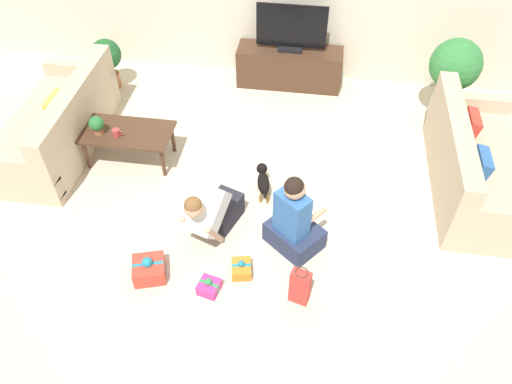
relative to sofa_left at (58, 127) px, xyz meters
The scene contains 17 objects.
ground_plane 2.49m from the sofa_left, 13.72° to the right, with size 16.00×16.00×0.00m, color beige.
sofa_left is the anchor object (origin of this frame).
sofa_right 4.80m from the sofa_left, ahead, with size 0.90×1.97×0.86m.
coffee_table 0.92m from the sofa_left, ahead, with size 1.03×0.56×0.42m.
tv_console 3.14m from the sofa_left, 34.13° to the left, with size 1.43×0.43×0.54m.
tv 3.18m from the sofa_left, 34.13° to the left, with size 0.93×0.20×0.63m.
potted_plant_corner_right 4.85m from the sofa_left, 15.91° to the left, with size 0.63×0.63×1.07m.
potted_plant_corner_left 1.35m from the sofa_left, 83.71° to the left, with size 0.41×0.41×0.71m.
person_kneeling 2.36m from the sofa_left, 27.41° to the right, with size 0.55×0.81×0.76m.
person_sitting 3.13m from the sofa_left, 21.12° to the right, with size 0.66×0.64×0.95m.
dog 2.57m from the sofa_left, ahead, with size 0.20×0.49×0.28m.
gift_box_a 2.35m from the sofa_left, 46.76° to the right, with size 0.37×0.36×0.25m.
gift_box_b 2.85m from the sofa_left, 39.12° to the right, with size 0.23×0.23×0.18m.
gift_box_c 2.92m from the sofa_left, 32.09° to the right, with size 0.22×0.25×0.18m.
gift_bag_a 3.52m from the sofa_left, 30.17° to the right, with size 0.20×0.14×0.44m.
mug 0.87m from the sofa_left, 13.55° to the right, with size 0.12×0.08×0.09m.
tabletop_plant 0.68m from the sofa_left, 16.79° to the right, with size 0.17×0.17×0.22m.
Camera 1 is at (0.62, -3.73, 4.01)m, focal length 35.00 mm.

